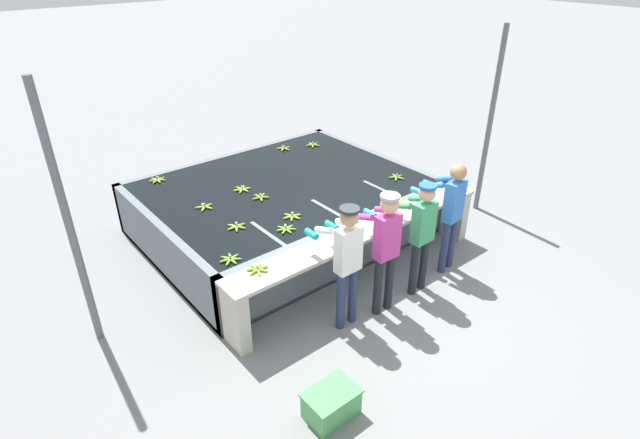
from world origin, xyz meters
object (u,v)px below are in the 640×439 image
at_px(banana_bunch_floating_1, 286,229).
at_px(support_post_right, 490,124).
at_px(banana_bunch_floating_3, 237,226).
at_px(worker_2, 421,228).
at_px(knife_1, 414,206).
at_px(worker_1, 385,242).
at_px(banana_bunch_floating_6, 313,145).
at_px(banana_bunch_floating_9, 397,177).
at_px(knife_0, 376,222).
at_px(worker_0, 346,256).
at_px(crate, 331,403).
at_px(banana_bunch_floating_10, 157,180).
at_px(banana_bunch_floating_4, 261,197).
at_px(banana_bunch_floating_5, 230,259).
at_px(support_post_left, 69,224).
at_px(banana_bunch_floating_7, 284,148).
at_px(banana_bunch_floating_8, 292,216).
at_px(banana_bunch_floating_2, 205,207).
at_px(banana_bunch_floating_0, 242,189).
at_px(banana_bunch_ledge_0, 258,269).
at_px(worker_3, 451,208).

bearing_deg(banana_bunch_floating_1, support_post_right, -4.64).
bearing_deg(banana_bunch_floating_1, banana_bunch_floating_3, 135.34).
height_order(worker_2, knife_1, worker_2).
relative_size(worker_1, banana_bunch_floating_6, 6.13).
bearing_deg(worker_2, banana_bunch_floating_6, 74.18).
bearing_deg(banana_bunch_floating_9, knife_0, -147.06).
relative_size(banana_bunch_floating_6, banana_bunch_floating_9, 1.00).
relative_size(worker_0, worker_2, 1.03).
distance_m(worker_0, crate, 1.69).
bearing_deg(banana_bunch_floating_10, banana_bunch_floating_4, -59.16).
height_order(banana_bunch_floating_5, support_post_right, support_post_right).
distance_m(banana_bunch_floating_1, banana_bunch_floating_10, 2.71).
distance_m(banana_bunch_floating_10, support_post_left, 2.82).
xyz_separation_m(banana_bunch_floating_1, banana_bunch_floating_7, (1.75, 2.47, 0.00)).
distance_m(banana_bunch_floating_5, knife_0, 2.09).
xyz_separation_m(banana_bunch_floating_7, banana_bunch_floating_10, (-2.43, 0.15, -0.00)).
xyz_separation_m(worker_2, knife_1, (0.57, 0.61, -0.11)).
bearing_deg(knife_0, banana_bunch_floating_8, 132.53).
bearing_deg(support_post_right, banana_bunch_floating_2, 160.70).
bearing_deg(worker_2, knife_1, 47.14).
relative_size(banana_bunch_floating_0, banana_bunch_floating_8, 1.00).
distance_m(banana_bunch_floating_3, banana_bunch_floating_5, 0.80).
bearing_deg(banana_bunch_floating_7, knife_1, -88.08).
xyz_separation_m(worker_0, support_post_right, (3.98, 0.83, 0.58)).
bearing_deg(support_post_right, banana_bunch_floating_7, 129.28).
distance_m(banana_bunch_floating_3, knife_1, 2.59).
xyz_separation_m(worker_0, banana_bunch_floating_6, (2.23, 3.43, -0.13)).
bearing_deg(banana_bunch_floating_7, banana_bunch_floating_5, -135.66).
height_order(banana_bunch_floating_8, crate, banana_bunch_floating_8).
height_order(banana_bunch_floating_3, banana_bunch_floating_6, same).
xyz_separation_m(banana_bunch_floating_1, support_post_right, (4.04, -0.33, 0.72)).
height_order(worker_1, worker_2, worker_1).
bearing_deg(banana_bunch_floating_1, banana_bunch_floating_2, 113.12).
bearing_deg(banana_bunch_floating_4, worker_2, -66.02).
xyz_separation_m(banana_bunch_floating_10, knife_0, (1.77, -3.27, -0.01)).
relative_size(banana_bunch_floating_0, banana_bunch_floating_2, 1.02).
xyz_separation_m(banana_bunch_floating_2, knife_1, (2.39, -1.92, -0.01)).
height_order(banana_bunch_floating_1, banana_bunch_ledge_0, banana_bunch_ledge_0).
xyz_separation_m(knife_1, support_post_left, (-4.32, 1.21, 0.72)).
relative_size(worker_1, worker_2, 1.04).
bearing_deg(banana_bunch_floating_6, knife_1, -98.46).
bearing_deg(knife_0, banana_bunch_floating_1, 149.17).
distance_m(banana_bunch_floating_10, support_post_right, 5.62).
bearing_deg(banana_bunch_floating_8, banana_bunch_floating_5, -162.07).
relative_size(banana_bunch_floating_6, support_post_left, 0.09).
height_order(worker_3, banana_bunch_floating_1, worker_3).
height_order(worker_1, banana_bunch_floating_3, worker_1).
relative_size(support_post_left, support_post_right, 1.00).
bearing_deg(banana_bunch_floating_8, banana_bunch_floating_2, 128.14).
bearing_deg(banana_bunch_floating_2, banana_bunch_floating_0, 12.72).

